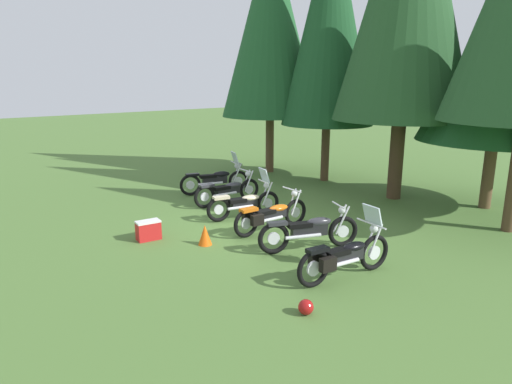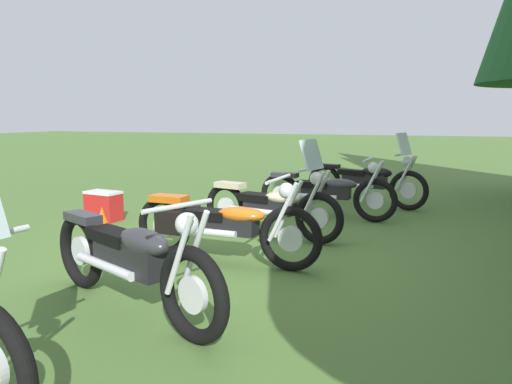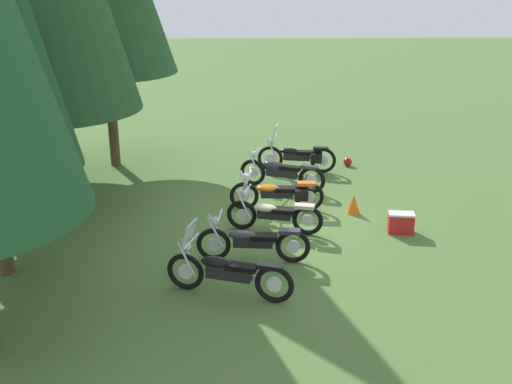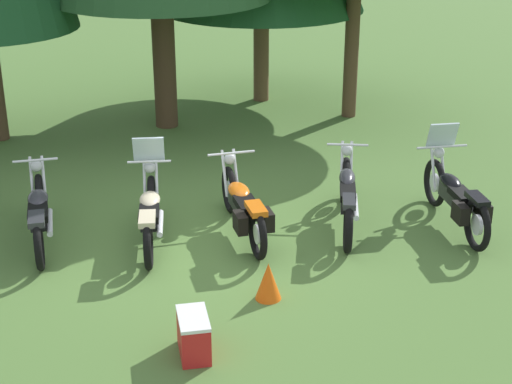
# 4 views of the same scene
# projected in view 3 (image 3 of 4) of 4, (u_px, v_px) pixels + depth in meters

# --- Properties ---
(ground_plane) EXTENTS (80.00, 80.00, 0.00)m
(ground_plane) POSITION_uv_depth(u_px,v_px,m) (274.00, 220.00, 14.26)
(ground_plane) COLOR #4C7033
(motorcycle_0) EXTENTS (0.95, 2.31, 1.37)m
(motorcycle_0) POSITION_uv_depth(u_px,v_px,m) (227.00, 271.00, 10.81)
(motorcycle_0) COLOR black
(motorcycle_0) RESTS_ON ground_plane
(motorcycle_1) EXTENTS (0.63, 2.29, 1.00)m
(motorcycle_1) POSITION_uv_depth(u_px,v_px,m) (252.00, 241.00, 12.10)
(motorcycle_1) COLOR black
(motorcycle_1) RESTS_ON ground_plane
(motorcycle_2) EXTENTS (0.74, 2.15, 1.35)m
(motorcycle_2) POSITION_uv_depth(u_px,v_px,m) (273.00, 213.00, 13.47)
(motorcycle_2) COLOR black
(motorcycle_2) RESTS_ON ground_plane
(motorcycle_3) EXTENTS (0.70, 2.29, 1.01)m
(motorcycle_3) POSITION_uv_depth(u_px,v_px,m) (279.00, 193.00, 14.69)
(motorcycle_3) COLOR black
(motorcycle_3) RESTS_ON ground_plane
(motorcycle_4) EXTENTS (1.08, 2.25, 1.02)m
(motorcycle_4) POSITION_uv_depth(u_px,v_px,m) (281.00, 172.00, 16.12)
(motorcycle_4) COLOR black
(motorcycle_4) RESTS_ON ground_plane
(motorcycle_5) EXTENTS (0.81, 2.26, 1.38)m
(motorcycle_5) POSITION_uv_depth(u_px,v_px,m) (298.00, 156.00, 17.49)
(motorcycle_5) COLOR black
(motorcycle_5) RESTS_ON ground_plane
(pine_tree_3) EXTENTS (4.34, 4.34, 6.63)m
(pine_tree_3) POSITION_uv_depth(u_px,v_px,m) (26.00, 20.00, 15.52)
(pine_tree_3) COLOR brown
(pine_tree_3) RESTS_ON ground_plane
(picnic_cooler) EXTENTS (0.38, 0.60, 0.47)m
(picnic_cooler) POSITION_uv_depth(u_px,v_px,m) (401.00, 223.00, 13.50)
(picnic_cooler) COLOR red
(picnic_cooler) RESTS_ON ground_plane
(traffic_cone) EXTENTS (0.32, 0.32, 0.48)m
(traffic_cone) POSITION_uv_depth(u_px,v_px,m) (354.00, 204.00, 14.56)
(traffic_cone) COLOR #EA590F
(traffic_cone) RESTS_ON ground_plane
(dropped_helmet) EXTENTS (0.26, 0.26, 0.26)m
(dropped_helmet) POSITION_uv_depth(u_px,v_px,m) (348.00, 162.00, 18.12)
(dropped_helmet) COLOR maroon
(dropped_helmet) RESTS_ON ground_plane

